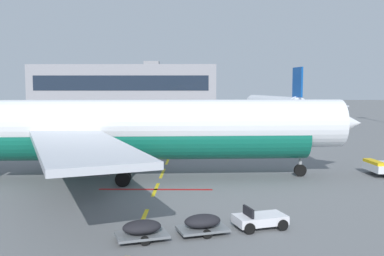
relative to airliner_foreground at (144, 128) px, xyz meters
name	(u,v)px	position (x,y,z in m)	size (l,w,h in m)	color
ground	(370,152)	(23.24, 14.16, -3.95)	(400.00, 400.00, 0.00)	slate
apron_paint_markings	(170,155)	(1.24, 11.77, -3.95)	(8.00, 96.26, 0.01)	yellow
airliner_foreground	(144,128)	(0.00, 0.00, 0.00)	(34.81, 34.55, 12.20)	white
airliner_mid_left	(274,106)	(19.46, 54.59, -0.50)	(29.73, 30.29, 10.65)	silver
baggage_train	(203,224)	(4.49, -13.15, -3.42)	(8.61, 4.16, 1.14)	silver
terminal_satellite	(125,85)	(-25.69, 143.18, 4.05)	(73.40, 19.57, 17.56)	gray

